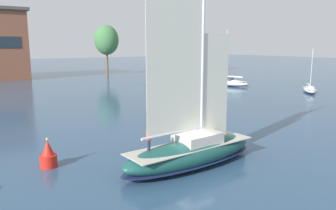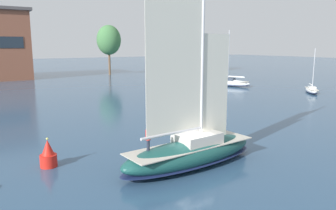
# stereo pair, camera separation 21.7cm
# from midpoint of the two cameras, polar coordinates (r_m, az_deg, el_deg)

# --- Properties ---
(ground_plane) EXTENTS (400.00, 400.00, 0.00)m
(ground_plane) POSITION_cam_midpoint_polar(r_m,az_deg,el_deg) (23.28, 3.81, -10.48)
(ground_plane) COLOR #2D4C6B
(tree_shore_center) EXTENTS (8.21, 8.21, 16.89)m
(tree_shore_center) POSITION_cam_midpoint_polar(r_m,az_deg,el_deg) (98.87, 2.51, 12.42)
(tree_shore_center) COLOR brown
(tree_shore_center) RESTS_ON ground
(tree_shore_right) EXTENTS (6.71, 6.71, 13.82)m
(tree_shore_right) POSITION_cam_midpoint_polar(r_m,az_deg,el_deg) (94.48, -10.73, 11.05)
(tree_shore_right) COLOR brown
(tree_shore_right) RESTS_ON ground
(sailboat_main) EXTENTS (11.28, 3.89, 15.23)m
(sailboat_main) POSITION_cam_midpoint_polar(r_m,az_deg,el_deg) (22.90, 3.88, -7.69)
(sailboat_main) COLOR #194C47
(sailboat_main) RESTS_ON ground
(sailboat_moored_near_marina) EXTENTS (5.02, 5.16, 7.76)m
(sailboat_moored_near_marina) POSITION_cam_midpoint_polar(r_m,az_deg,el_deg) (62.93, 23.29, 2.46)
(sailboat_moored_near_marina) COLOR white
(sailboat_moored_near_marina) RESTS_ON ground
(sailboat_moored_mid_channel) EXTENTS (5.48, 8.39, 11.25)m
(sailboat_moored_mid_channel) POSITION_cam_midpoint_polar(r_m,az_deg,el_deg) (68.17, 10.41, 3.88)
(sailboat_moored_mid_channel) COLOR silver
(sailboat_moored_mid_channel) RESTS_ON ground
(channel_buoy) EXTENTS (1.15, 1.15, 2.07)m
(channel_buoy) POSITION_cam_midpoint_polar(r_m,az_deg,el_deg) (24.18, -20.38, -8.26)
(channel_buoy) COLOR red
(channel_buoy) RESTS_ON ground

